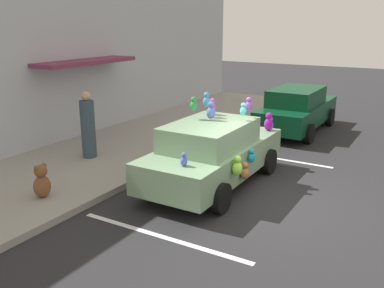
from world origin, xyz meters
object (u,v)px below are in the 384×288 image
(plush_covered_car, at_px, (213,152))
(parked_sedan_behind, at_px, (297,109))
(pedestrian_near_shopfront, at_px, (88,127))
(teddy_bear_on_sidewalk, at_px, (42,182))

(plush_covered_car, relative_size, parked_sedan_behind, 0.96)
(pedestrian_near_shopfront, bearing_deg, parked_sedan_behind, -31.59)
(plush_covered_car, height_order, parked_sedan_behind, plush_covered_car)
(parked_sedan_behind, relative_size, teddy_bear_on_sidewalk, 6.12)
(parked_sedan_behind, relative_size, pedestrian_near_shopfront, 2.50)
(plush_covered_car, xyz_separation_m, pedestrian_near_shopfront, (-0.24, 3.71, 0.18))
(plush_covered_car, xyz_separation_m, teddy_bear_on_sidewalk, (-2.83, 2.59, -0.31))
(plush_covered_car, bearing_deg, pedestrian_near_shopfront, 93.77)
(parked_sedan_behind, distance_m, teddy_bear_on_sidewalk, 9.25)
(plush_covered_car, relative_size, teddy_bear_on_sidewalk, 5.90)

